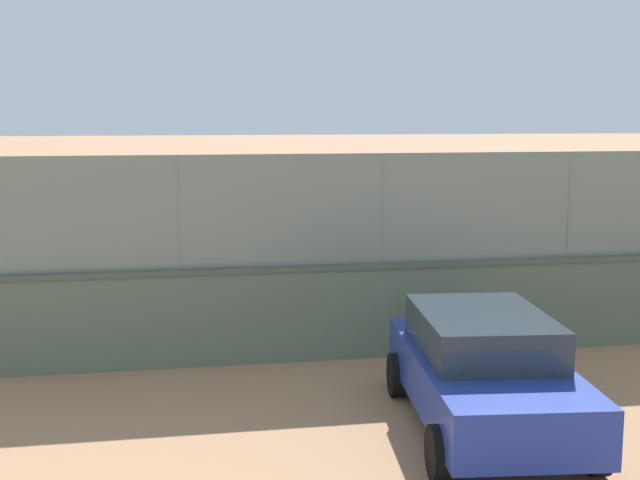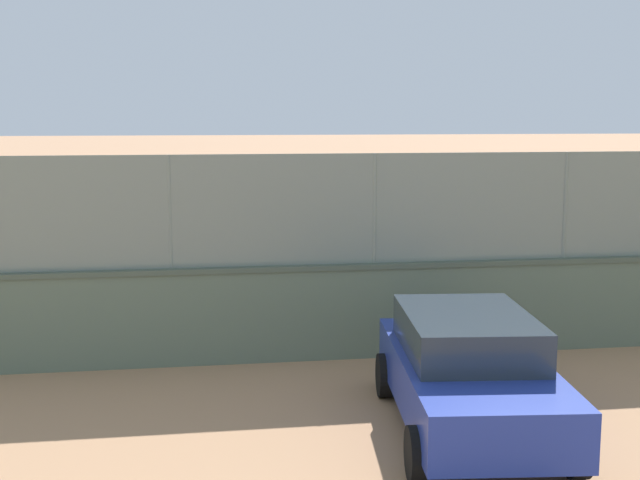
{
  "view_description": "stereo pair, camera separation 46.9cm",
  "coord_description": "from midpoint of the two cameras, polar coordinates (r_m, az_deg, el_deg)",
  "views": [
    {
      "loc": [
        2.45,
        26.87,
        3.99
      ],
      "look_at": [
        -0.76,
        9.07,
        1.26
      ],
      "focal_mm": 47.19,
      "sensor_mm": 36.0,
      "label": 1
    },
    {
      "loc": [
        1.99,
        26.94,
        3.99
      ],
      "look_at": [
        -0.76,
        9.07,
        1.26
      ],
      "focal_mm": 47.19,
      "sensor_mm": 36.0,
      "label": 2
    }
  ],
  "objects": [
    {
      "name": "player_at_service_line",
      "position": [
        18.0,
        -11.51,
        -1.08
      ],
      "size": [
        1.18,
        0.76,
        1.72
      ],
      "color": "black",
      "rests_on": "ground_plane"
    },
    {
      "name": "fence_panel_on_wall",
      "position": [
        14.13,
        9.69,
        2.27
      ],
      "size": [
        22.95,
        0.12,
        1.79
      ],
      "color": "gray",
      "rests_on": "perimeter_wall"
    },
    {
      "name": "perimeter_wall",
      "position": [
        14.41,
        9.52,
        -4.35
      ],
      "size": [
        23.35,
        0.43,
        1.57
      ],
      "color": "slate",
      "rests_on": "ground_plane"
    },
    {
      "name": "parked_car_blue",
      "position": [
        10.9,
        9.84,
        -8.65
      ],
      "size": [
        2.31,
        4.26,
        1.49
      ],
      "color": "#23389E",
      "rests_on": "ground_plane"
    },
    {
      "name": "player_crossing_court",
      "position": [
        26.65,
        -10.58,
        1.93
      ],
      "size": [
        1.08,
        0.73,
        1.64
      ],
      "color": "#B2B2B2",
      "rests_on": "ground_plane"
    },
    {
      "name": "ground_plane",
      "position": [
        27.29,
        -5.44,
        0.15
      ],
      "size": [
        260.0,
        260.0,
        0.0
      ],
      "primitive_type": "plane",
      "color": "tan"
    },
    {
      "name": "courtside_bench",
      "position": [
        16.51,
        15.54,
        -4.06
      ],
      "size": [
        1.6,
        0.38,
        0.87
      ],
      "color": "brown",
      "rests_on": "ground_plane"
    },
    {
      "name": "sports_ball",
      "position": [
        16.64,
        -12.72,
        -5.29
      ],
      "size": [
        0.12,
        0.12,
        0.12
      ],
      "primitive_type": "sphere",
      "color": "white",
      "rests_on": "ground_plane"
    },
    {
      "name": "player_near_wall_returning",
      "position": [
        18.81,
        12.59,
        -0.89
      ],
      "size": [
        1.27,
        0.75,
        1.62
      ],
      "color": "#591919",
      "rests_on": "ground_plane"
    }
  ]
}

